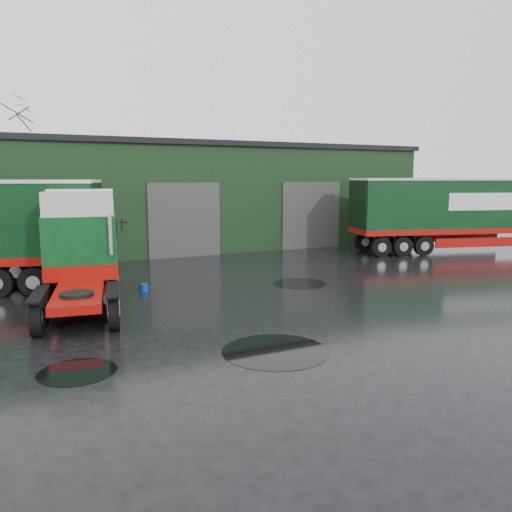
{
  "coord_description": "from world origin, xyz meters",
  "views": [
    {
      "loc": [
        -6.21,
        -11.84,
        4.29
      ],
      "look_at": [
        0.91,
        2.88,
        1.7
      ],
      "focal_mm": 35.0,
      "sensor_mm": 36.0,
      "label": 1
    }
  ],
  "objects_px": {
    "wash_bucket": "(144,288)",
    "lorry_right": "(460,215)",
    "tree_back_a": "(15,171)",
    "tree_back_b": "(215,183)",
    "warehouse": "(155,195)",
    "hero_tractor": "(78,253)"
  },
  "relations": [
    {
      "from": "wash_bucket",
      "to": "lorry_right",
      "type": "bearing_deg",
      "value": 7.08
    },
    {
      "from": "tree_back_a",
      "to": "tree_back_b",
      "type": "distance_m",
      "value": 16.03
    },
    {
      "from": "tree_back_a",
      "to": "wash_bucket",
      "type": "bearing_deg",
      "value": -80.27
    },
    {
      "from": "wash_bucket",
      "to": "tree_back_b",
      "type": "xyz_separation_m",
      "value": [
        11.99,
        23.36,
        3.6
      ]
    },
    {
      "from": "warehouse",
      "to": "hero_tractor",
      "type": "height_order",
      "value": "warehouse"
    },
    {
      "from": "lorry_right",
      "to": "wash_bucket",
      "type": "xyz_separation_m",
      "value": [
        -18.99,
        -2.36,
        -1.99
      ]
    },
    {
      "from": "wash_bucket",
      "to": "tree_back_a",
      "type": "distance_m",
      "value": 24.14
    },
    {
      "from": "hero_tractor",
      "to": "tree_back_a",
      "type": "distance_m",
      "value": 25.7
    },
    {
      "from": "lorry_right",
      "to": "tree_back_b",
      "type": "xyz_separation_m",
      "value": [
        -7.0,
        21.0,
        1.61
      ]
    },
    {
      "from": "warehouse",
      "to": "wash_bucket",
      "type": "bearing_deg",
      "value": -106.65
    },
    {
      "from": "lorry_right",
      "to": "tree_back_b",
      "type": "height_order",
      "value": "tree_back_b"
    },
    {
      "from": "lorry_right",
      "to": "tree_back_b",
      "type": "distance_m",
      "value": 22.19
    },
    {
      "from": "warehouse",
      "to": "lorry_right",
      "type": "height_order",
      "value": "warehouse"
    },
    {
      "from": "warehouse",
      "to": "hero_tractor",
      "type": "bearing_deg",
      "value": -112.75
    },
    {
      "from": "warehouse",
      "to": "lorry_right",
      "type": "distance_m",
      "value": 18.63
    },
    {
      "from": "lorry_right",
      "to": "tree_back_b",
      "type": "relative_size",
      "value": 2.17
    },
    {
      "from": "lorry_right",
      "to": "tree_back_a",
      "type": "xyz_separation_m",
      "value": [
        -23.0,
        21.0,
        2.61
      ]
    },
    {
      "from": "hero_tractor",
      "to": "lorry_right",
      "type": "bearing_deg",
      "value": 21.79
    },
    {
      "from": "tree_back_b",
      "to": "tree_back_a",
      "type": "bearing_deg",
      "value": 180.0
    },
    {
      "from": "wash_bucket",
      "to": "tree_back_a",
      "type": "height_order",
      "value": "tree_back_a"
    },
    {
      "from": "tree_back_b",
      "to": "warehouse",
      "type": "bearing_deg",
      "value": -128.66
    },
    {
      "from": "lorry_right",
      "to": "tree_back_a",
      "type": "relative_size",
      "value": 1.72
    }
  ]
}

